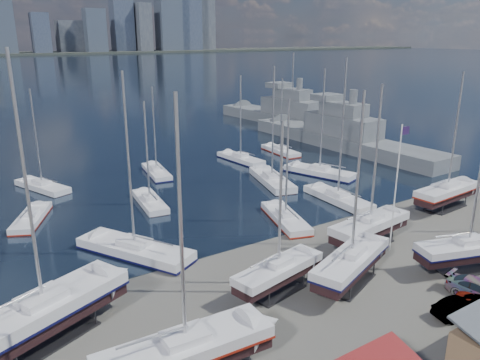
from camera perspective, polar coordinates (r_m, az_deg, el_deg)
ground at (r=43.84m, az=14.78°, el=-10.62°), size 1400.00×1400.00×0.00m
sailboat_cradle_0 at (r=35.22m, az=-22.77°, el=-14.60°), size 12.55×7.90×19.41m
sailboat_cradle_1 at (r=29.66m, az=-6.63°, el=-20.00°), size 10.95×3.56×17.36m
sailboat_cradle_2 at (r=38.34m, az=4.72°, el=-10.95°), size 8.85×4.00×14.11m
sailboat_cradle_3 at (r=40.49m, az=13.41°, el=-9.64°), size 10.37×6.09×16.18m
sailboat_cradle_4 at (r=48.19m, az=15.55°, el=-5.37°), size 9.96×3.76×15.88m
sailboat_cradle_5 at (r=46.22m, az=26.05°, el=-7.59°), size 9.86×5.51×15.41m
sailboat_cradle_6 at (r=61.55m, az=23.94°, el=-1.31°), size 10.18×3.33×16.21m
sailboat_moored_1 at (r=57.84m, az=-24.08°, el=-4.33°), size 6.02×8.93×13.07m
sailboat_moored_2 at (r=69.00m, az=-22.94°, el=-0.84°), size 5.83×9.74×14.23m
sailboat_moored_3 at (r=46.19m, az=-12.67°, el=-8.54°), size 8.73×12.20×18.02m
sailboat_moored_4 at (r=58.90m, az=-10.93°, el=-2.71°), size 3.69×9.13×13.40m
sailboat_moored_5 at (r=71.54m, az=-10.13°, el=0.88°), size 4.09×9.50×13.75m
sailboat_moored_6 at (r=52.92m, az=5.56°, el=-4.80°), size 5.48×10.00×14.41m
sailboat_moored_7 at (r=66.41m, az=3.90°, el=-0.15°), size 6.26×11.69×17.00m
sailboat_moored_8 at (r=77.98m, az=0.07°, el=2.50°), size 3.56×10.06×14.74m
sailboat_moored_9 at (r=60.22m, az=11.82°, el=-2.32°), size 3.53×10.54×15.67m
sailboat_moored_10 at (r=71.13m, az=9.68°, el=0.81°), size 6.44×11.38×16.41m
sailboat_moored_11 at (r=83.86m, az=4.95°, el=3.48°), size 3.30×9.37×13.74m
naval_ship_east at (r=90.01m, az=12.25°, el=4.98°), size 7.61×43.72×17.93m
naval_ship_west at (r=111.14m, az=6.27°, el=7.53°), size 10.68×45.19×18.03m
car_b at (r=39.50m, az=25.26°, el=-13.91°), size 4.50×2.35×1.41m
flagpole at (r=45.87m, az=18.62°, el=-0.01°), size 1.10×0.12×12.43m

